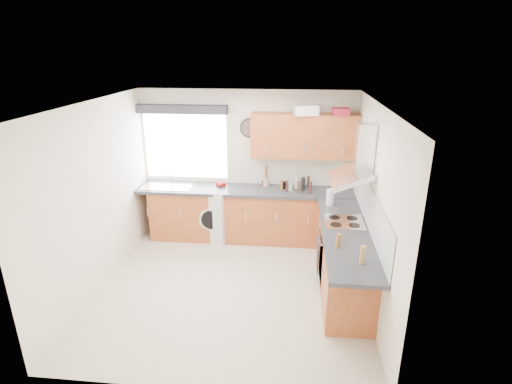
# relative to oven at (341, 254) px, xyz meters

# --- Properties ---
(ground_plane) EXTENTS (3.60, 3.60, 0.00)m
(ground_plane) POSITION_rel_oven_xyz_m (-1.50, -0.30, -0.42)
(ground_plane) COLOR beige
(ceiling) EXTENTS (3.60, 3.60, 0.02)m
(ceiling) POSITION_rel_oven_xyz_m (-1.50, -0.30, 2.08)
(ceiling) COLOR white
(ceiling) RESTS_ON wall_back
(wall_back) EXTENTS (3.60, 0.02, 2.50)m
(wall_back) POSITION_rel_oven_xyz_m (-1.50, 1.50, 0.82)
(wall_back) COLOR silver
(wall_back) RESTS_ON ground_plane
(wall_front) EXTENTS (3.60, 0.02, 2.50)m
(wall_front) POSITION_rel_oven_xyz_m (-1.50, -2.10, 0.82)
(wall_front) COLOR silver
(wall_front) RESTS_ON ground_plane
(wall_left) EXTENTS (0.02, 3.60, 2.50)m
(wall_left) POSITION_rel_oven_xyz_m (-3.30, -0.30, 0.82)
(wall_left) COLOR silver
(wall_left) RESTS_ON ground_plane
(wall_right) EXTENTS (0.02, 3.60, 2.50)m
(wall_right) POSITION_rel_oven_xyz_m (0.30, -0.30, 0.82)
(wall_right) COLOR silver
(wall_right) RESTS_ON ground_plane
(window) EXTENTS (1.40, 0.02, 1.10)m
(window) POSITION_rel_oven_xyz_m (-2.55, 1.49, 1.12)
(window) COLOR silver
(window) RESTS_ON wall_back
(window_blind) EXTENTS (1.50, 0.18, 0.14)m
(window_blind) POSITION_rel_oven_xyz_m (-2.55, 1.40, 1.76)
(window_blind) COLOR #27252D
(window_blind) RESTS_ON wall_back
(splashback) EXTENTS (0.01, 3.00, 0.54)m
(splashback) POSITION_rel_oven_xyz_m (0.29, 0.00, 0.75)
(splashback) COLOR white
(splashback) RESTS_ON wall_right
(base_cab_back) EXTENTS (3.00, 0.58, 0.86)m
(base_cab_back) POSITION_rel_oven_xyz_m (-1.60, 1.21, 0.01)
(base_cab_back) COLOR #974723
(base_cab_back) RESTS_ON ground_plane
(base_cab_corner) EXTENTS (0.60, 0.60, 0.86)m
(base_cab_corner) POSITION_rel_oven_xyz_m (0.00, 1.20, 0.01)
(base_cab_corner) COLOR #974723
(base_cab_corner) RESTS_ON ground_plane
(base_cab_right) EXTENTS (0.58, 2.10, 0.86)m
(base_cab_right) POSITION_rel_oven_xyz_m (0.01, -0.15, 0.01)
(base_cab_right) COLOR #974723
(base_cab_right) RESTS_ON ground_plane
(worktop_back) EXTENTS (3.60, 0.62, 0.05)m
(worktop_back) POSITION_rel_oven_xyz_m (-1.50, 1.20, 0.46)
(worktop_back) COLOR #292A2F
(worktop_back) RESTS_ON base_cab_back
(worktop_right) EXTENTS (0.62, 2.42, 0.05)m
(worktop_right) POSITION_rel_oven_xyz_m (0.00, -0.30, 0.46)
(worktop_right) COLOR #292A2F
(worktop_right) RESTS_ON base_cab_right
(sink) EXTENTS (0.84, 0.46, 0.10)m
(sink) POSITION_rel_oven_xyz_m (-2.83, 1.20, 0.52)
(sink) COLOR silver
(sink) RESTS_ON worktop_back
(oven) EXTENTS (0.56, 0.58, 0.85)m
(oven) POSITION_rel_oven_xyz_m (0.00, 0.00, 0.00)
(oven) COLOR black
(oven) RESTS_ON ground_plane
(hob_plate) EXTENTS (0.52, 0.52, 0.01)m
(hob_plate) POSITION_rel_oven_xyz_m (0.00, 0.00, 0.49)
(hob_plate) COLOR silver
(hob_plate) RESTS_ON worktop_right
(extractor_hood) EXTENTS (0.52, 0.78, 0.66)m
(extractor_hood) POSITION_rel_oven_xyz_m (0.10, -0.00, 1.34)
(extractor_hood) COLOR silver
(extractor_hood) RESTS_ON wall_right
(upper_cabinets) EXTENTS (1.70, 0.35, 0.70)m
(upper_cabinets) POSITION_rel_oven_xyz_m (-0.55, 1.32, 1.38)
(upper_cabinets) COLOR #974723
(upper_cabinets) RESTS_ON wall_back
(washing_machine) EXTENTS (0.76, 0.75, 0.90)m
(washing_machine) POSITION_rel_oven_xyz_m (-2.04, 1.22, 0.02)
(washing_machine) COLOR silver
(washing_machine) RESTS_ON ground_plane
(wall_clock) EXTENTS (0.33, 0.04, 0.33)m
(wall_clock) POSITION_rel_oven_xyz_m (-1.45, 1.48, 1.45)
(wall_clock) COLOR #27252D
(wall_clock) RESTS_ON wall_back
(casserole) EXTENTS (0.40, 0.32, 0.15)m
(casserole) POSITION_rel_oven_xyz_m (-0.55, 1.22, 1.80)
(casserole) COLOR silver
(casserole) RESTS_ON upper_cabinets
(storage_box) EXTENTS (0.25, 0.22, 0.11)m
(storage_box) POSITION_rel_oven_xyz_m (-0.02, 1.22, 1.78)
(storage_box) COLOR #A21D2E
(storage_box) RESTS_ON upper_cabinets
(utensil_pot) EXTENTS (0.11, 0.11, 0.15)m
(utensil_pot) POSITION_rel_oven_xyz_m (-1.16, 1.38, 0.56)
(utensil_pot) COLOR #A28C7E
(utensil_pot) RESTS_ON worktop_back
(kitchen_roll) EXTENTS (0.13, 0.13, 0.24)m
(kitchen_roll) POSITION_rel_oven_xyz_m (-0.15, 0.62, 0.61)
(kitchen_roll) COLOR silver
(kitchen_roll) RESTS_ON worktop_right
(tomato_cluster) EXTENTS (0.16, 0.16, 0.07)m
(tomato_cluster) POSITION_rel_oven_xyz_m (-1.93, 1.30, 0.52)
(tomato_cluster) COLOR #A40909
(tomato_cluster) RESTS_ON worktop_back
(jar_0) EXTENTS (0.04, 0.04, 0.19)m
(jar_0) POSITION_rel_oven_xyz_m (-0.80, 1.13, 0.58)
(jar_0) COLOR #3D1715
(jar_0) RESTS_ON worktop_back
(jar_1) EXTENTS (0.07, 0.07, 0.24)m
(jar_1) POSITION_rel_oven_xyz_m (-0.65, 1.31, 0.61)
(jar_1) COLOR #B1A897
(jar_1) RESTS_ON worktop_back
(jar_2) EXTENTS (0.07, 0.07, 0.12)m
(jar_2) POSITION_rel_oven_xyz_m (-0.86, 1.29, 0.55)
(jar_2) COLOR black
(jar_2) RESTS_ON worktop_back
(jar_3) EXTENTS (0.07, 0.07, 0.09)m
(jar_3) POSITION_rel_oven_xyz_m (-0.74, 1.18, 0.53)
(jar_3) COLOR #ACA593
(jar_3) RESTS_ON worktop_back
(jar_4) EXTENTS (0.07, 0.07, 0.20)m
(jar_4) POSITION_rel_oven_xyz_m (-0.54, 1.27, 0.59)
(jar_4) COLOR black
(jar_4) RESTS_ON worktop_back
(jar_5) EXTENTS (0.04, 0.04, 0.21)m
(jar_5) POSITION_rel_oven_xyz_m (-0.46, 1.36, 0.59)
(jar_5) COLOR #34241D
(jar_5) RESTS_ON worktop_back
(jar_6) EXTENTS (0.04, 0.04, 0.10)m
(jar_6) POSITION_rel_oven_xyz_m (-1.21, 1.39, 0.53)
(jar_6) COLOR #561C12
(jar_6) RESTS_ON worktop_back
(jar_7) EXTENTS (0.07, 0.07, 0.19)m
(jar_7) POSITION_rel_oven_xyz_m (-0.59, 1.12, 0.58)
(jar_7) COLOR #3A2920
(jar_7) RESTS_ON worktop_back
(jar_8) EXTENTS (0.05, 0.05, 0.16)m
(jar_8) POSITION_rel_oven_xyz_m (-0.89, 1.24, 0.56)
(jar_8) COLOR brown
(jar_8) RESTS_ON worktop_back
(jar_9) EXTENTS (0.05, 0.05, 0.21)m
(jar_9) POSITION_rel_oven_xyz_m (-0.43, 1.07, 0.59)
(jar_9) COLOR #4B1B1B
(jar_9) RESTS_ON worktop_back
(bottle_0) EXTENTS (0.06, 0.06, 0.21)m
(bottle_0) POSITION_rel_oven_xyz_m (0.08, -1.07, 0.59)
(bottle_0) COLOR #A47638
(bottle_0) RESTS_ON worktop_right
(bottle_1) EXTENTS (0.05, 0.05, 0.17)m
(bottle_1) POSITION_rel_oven_xyz_m (-0.15, -0.73, 0.57)
(bottle_1) COLOR brown
(bottle_1) RESTS_ON worktop_right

